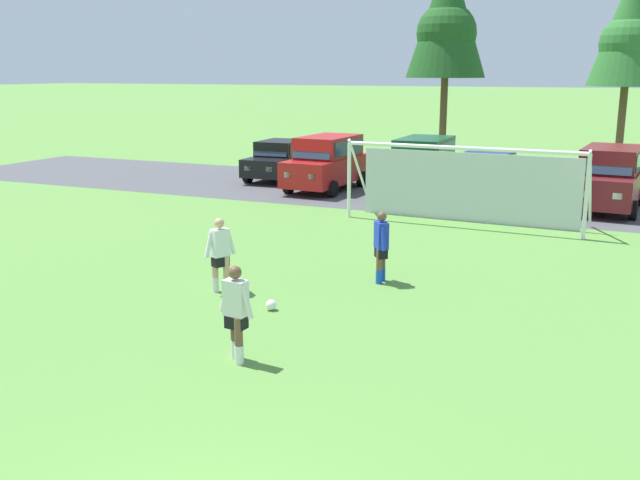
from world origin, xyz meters
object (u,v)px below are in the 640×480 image
at_px(parked_car_slot_center, 487,174).
at_px(player_midfield_center, 381,247).
at_px(player_striker_near, 220,255).
at_px(parked_car_slot_far_left, 280,160).
at_px(soccer_goal, 466,182).
at_px(player_defender_far, 236,314).
at_px(soccer_ball, 271,305).
at_px(parked_car_slot_left, 327,162).
at_px(parked_car_slot_center_right, 610,178).
at_px(parked_car_slot_center_left, 423,165).

bearing_deg(parked_car_slot_center, player_midfield_center, -89.88).
xyz_separation_m(player_striker_near, parked_car_slot_far_left, (-6.28, 15.18, 0.05)).
xyz_separation_m(soccer_goal, player_defender_far, (-0.97, -12.56, -0.47)).
relative_size(soccer_ball, player_defender_far, 0.13).
bearing_deg(soccer_ball, parked_car_slot_center, 84.92).
distance_m(soccer_ball, soccer_goal, 10.25).
bearing_deg(soccer_goal, parked_car_slot_left, 147.79).
distance_m(soccer_ball, player_defender_far, 2.70).
height_order(parked_car_slot_far_left, parked_car_slot_center_right, parked_car_slot_center_right).
distance_m(player_midfield_center, parked_car_slot_left, 13.00).
distance_m(player_striker_near, player_defender_far, 3.90).
xyz_separation_m(player_midfield_center, parked_car_slot_center, (-0.03, 12.37, 0.05)).
relative_size(parked_car_slot_far_left, parked_car_slot_center_right, 0.90).
relative_size(player_midfield_center, player_defender_far, 1.00).
distance_m(parked_car_slot_far_left, parked_car_slot_center_left, 6.80).
height_order(soccer_ball, player_striker_near, player_striker_near).
bearing_deg(parked_car_slot_center_right, soccer_goal, -134.35).
distance_m(player_defender_far, parked_car_slot_center_right, 17.45).
bearing_deg(player_striker_near, parked_car_slot_center_right, 61.70).
relative_size(player_defender_far, parked_car_slot_far_left, 0.39).
bearing_deg(soccer_goal, player_defender_far, -94.41).
distance_m(player_midfield_center, parked_car_slot_center_left, 12.44).
relative_size(soccer_ball, player_midfield_center, 0.13).
bearing_deg(parked_car_slot_left, player_striker_near, -76.30).
bearing_deg(player_midfield_center, parked_car_slot_left, 118.68).
height_order(player_midfield_center, parked_car_slot_center_right, parked_car_slot_center_right).
height_order(soccer_ball, player_defender_far, player_defender_far).
relative_size(parked_car_slot_center_left, parked_car_slot_center_right, 0.97).
bearing_deg(parked_car_slot_center, soccer_ball, -95.08).
height_order(player_striker_near, player_midfield_center, same).
xyz_separation_m(player_midfield_center, player_defender_far, (-0.69, -5.27, 0.00)).
bearing_deg(parked_car_slot_center_left, soccer_goal, -60.42).
height_order(soccer_ball, player_midfield_center, player_midfield_center).
distance_m(soccer_goal, player_defender_far, 12.61).
relative_size(parked_car_slot_center, parked_car_slot_center_right, 0.90).
bearing_deg(parked_car_slot_center_right, parked_car_slot_center_left, 173.79).
xyz_separation_m(player_defender_far, parked_car_slot_center, (0.66, 17.64, 0.05)).
relative_size(soccer_ball, soccer_goal, 0.03).
height_order(soccer_ball, parked_car_slot_far_left, parked_car_slot_far_left).
relative_size(player_striker_near, parked_car_slot_left, 0.35).
distance_m(parked_car_slot_left, parked_car_slot_center_left, 3.82).
distance_m(player_striker_near, player_midfield_center, 3.61).
bearing_deg(parked_car_slot_far_left, player_defender_far, -65.07).
distance_m(soccer_goal, parked_car_slot_far_left, 11.14).
relative_size(soccer_goal, player_striker_near, 4.56).
height_order(soccer_goal, player_striker_near, soccer_goal).
distance_m(soccer_ball, player_midfield_center, 3.16).
relative_size(soccer_goal, parked_car_slot_center_left, 1.62).
relative_size(soccer_goal, parked_car_slot_far_left, 1.76).
height_order(player_midfield_center, parked_car_slot_far_left, parked_car_slot_far_left).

